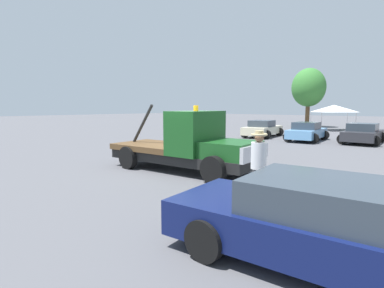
% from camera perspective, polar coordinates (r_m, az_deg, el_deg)
% --- Properties ---
extents(ground_plane, '(160.00, 160.00, 0.00)m').
position_cam_1_polar(ground_plane, '(11.47, -1.89, -5.01)').
color(ground_plane, '#545459').
extents(tow_truck, '(6.08, 2.61, 2.51)m').
position_cam_1_polar(tow_truck, '(11.09, -0.41, -0.42)').
color(tow_truck, black).
rests_on(tow_truck, ground).
extents(foreground_car, '(5.47, 2.43, 1.34)m').
position_cam_1_polar(foreground_car, '(5.01, 26.33, -14.14)').
color(foreground_car, '#0F194C').
rests_on(foreground_car, ground).
extents(person_near_truck, '(0.40, 0.40, 1.82)m').
position_cam_1_polar(person_near_truck, '(7.73, 12.58, -3.01)').
color(person_near_truck, '#38383D').
rests_on(person_near_truck, ground).
extents(parked_car_cream, '(2.83, 4.72, 1.34)m').
position_cam_1_polar(parked_car_cream, '(24.83, 13.27, 2.84)').
color(parked_car_cream, beige).
rests_on(parked_car_cream, ground).
extents(parked_car_skyblue, '(2.58, 4.40, 1.34)m').
position_cam_1_polar(parked_car_skyblue, '(22.78, 21.01, 2.19)').
color(parked_car_skyblue, '#669ED1').
rests_on(parked_car_skyblue, ground).
extents(parked_car_charcoal, '(2.58, 4.45, 1.34)m').
position_cam_1_polar(parked_car_charcoal, '(22.87, 29.74, 1.75)').
color(parked_car_charcoal, '#2D2D33').
rests_on(parked_car_charcoal, ground).
extents(canopy_tent_white, '(3.50, 3.50, 2.61)m').
position_cam_1_polar(canopy_tent_white, '(34.10, 25.42, 6.12)').
color(canopy_tent_white, '#9E9EA3').
rests_on(canopy_tent_white, ground).
extents(tree_left, '(3.90, 3.90, 6.96)m').
position_cam_1_polar(tree_left, '(38.71, 21.33, 9.96)').
color(tree_left, brown).
rests_on(tree_left, ground).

